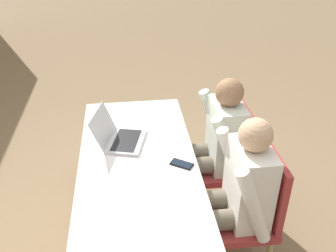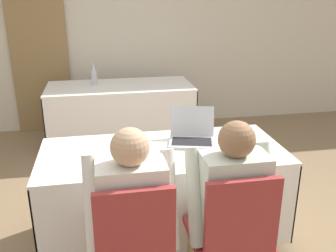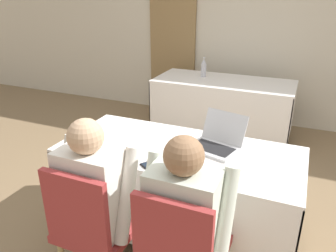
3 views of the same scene
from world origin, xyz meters
name	(u,v)px [view 1 (image 1 of 3)]	position (x,y,z in m)	size (l,w,h in m)	color
ground_plane	(142,240)	(0.00, 0.00, 0.00)	(24.00, 24.00, 0.00)	#846B4C
conference_table_near	(139,182)	(0.00, 0.00, 0.55)	(1.71, 0.76, 0.73)	white
laptop	(119,137)	(0.24, 0.11, 0.78)	(0.40, 0.39, 0.23)	#B7B7BC
cell_phone	(182,164)	(-0.08, -0.28, 0.74)	(0.14, 0.16, 0.01)	black
paper_beside_laptop	(114,241)	(-0.66, 0.15, 0.73)	(0.25, 0.32, 0.00)	white
chair_near_left	(249,209)	(-0.28, -0.69, 0.49)	(0.44, 0.44, 0.89)	tan
chair_near_right	(227,158)	(0.28, -0.69, 0.49)	(0.44, 0.44, 0.89)	tan
person_checkered_shirt	(236,191)	(-0.28, -0.59, 0.65)	(0.50, 0.52, 1.15)	#665B4C
person_white_shirt	(215,142)	(0.28, -0.59, 0.65)	(0.50, 0.52, 1.15)	#665B4C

